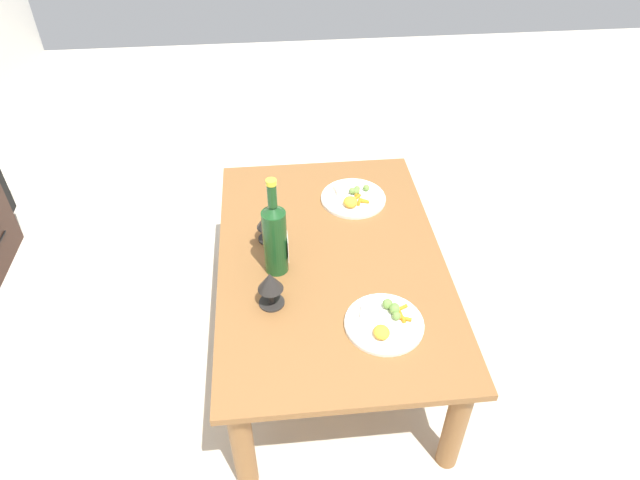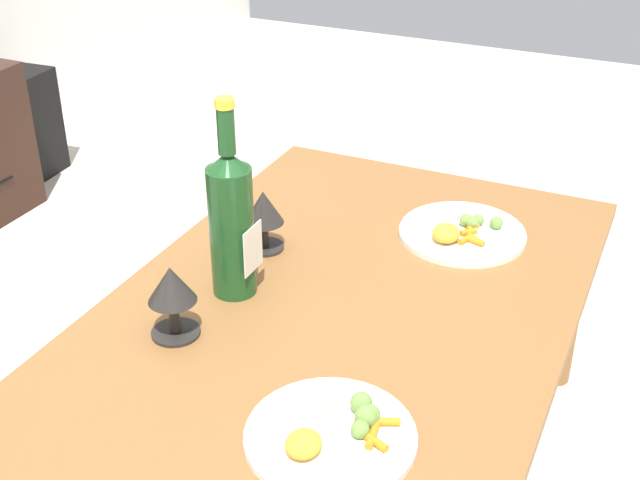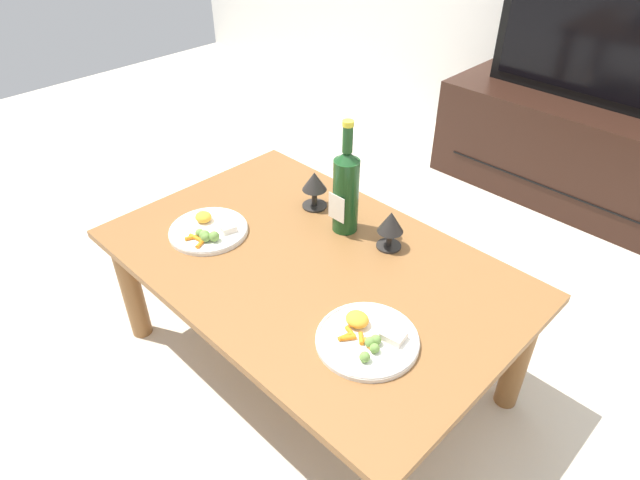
{
  "view_description": "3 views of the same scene",
  "coord_description": "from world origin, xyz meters",
  "px_view_note": "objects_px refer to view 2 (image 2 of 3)",
  "views": [
    {
      "loc": [
        -1.46,
        0.19,
        1.79
      ],
      "look_at": [
        0.04,
        0.04,
        0.5
      ],
      "focal_mm": 31.68,
      "sensor_mm": 36.0,
      "label": 1
    },
    {
      "loc": [
        -1.17,
        -0.5,
        1.29
      ],
      "look_at": [
        0.03,
        0.05,
        0.56
      ],
      "focal_mm": 47.7,
      "sensor_mm": 36.0,
      "label": 2
    },
    {
      "loc": [
        0.91,
        -0.88,
        1.46
      ],
      "look_at": [
        -0.0,
        0.04,
        0.51
      ],
      "focal_mm": 30.76,
      "sensor_mm": 36.0,
      "label": 3
    }
  ],
  "objects_px": {
    "floor_speaker": "(28,123)",
    "goblet_right": "(264,211)",
    "dinner_plate_left": "(332,433)",
    "goblet_left": "(172,290)",
    "dining_table": "(340,336)",
    "dinner_plate_right": "(462,231)",
    "wine_bottle": "(231,219)"
  },
  "relations": [
    {
      "from": "goblet_left",
      "to": "dinner_plate_left",
      "type": "relative_size",
      "value": 0.53
    },
    {
      "from": "dinner_plate_left",
      "to": "goblet_left",
      "type": "bearing_deg",
      "value": 69.86
    },
    {
      "from": "dinner_plate_right",
      "to": "dinner_plate_left",
      "type": "bearing_deg",
      "value": -179.77
    },
    {
      "from": "goblet_right",
      "to": "wine_bottle",
      "type": "bearing_deg",
      "value": -171.56
    },
    {
      "from": "goblet_left",
      "to": "goblet_right",
      "type": "bearing_deg",
      "value": 0.0
    },
    {
      "from": "wine_bottle",
      "to": "goblet_right",
      "type": "bearing_deg",
      "value": 8.44
    },
    {
      "from": "floor_speaker",
      "to": "dinner_plate_right",
      "type": "distance_m",
      "value": 1.88
    },
    {
      "from": "dining_table",
      "to": "wine_bottle",
      "type": "bearing_deg",
      "value": 102.02
    },
    {
      "from": "goblet_left",
      "to": "dinner_plate_right",
      "type": "relative_size",
      "value": 0.51
    },
    {
      "from": "dining_table",
      "to": "wine_bottle",
      "type": "distance_m",
      "value": 0.29
    },
    {
      "from": "goblet_left",
      "to": "dining_table",
      "type": "bearing_deg",
      "value": -47.0
    },
    {
      "from": "dining_table",
      "to": "goblet_left",
      "type": "height_order",
      "value": "goblet_left"
    },
    {
      "from": "floor_speaker",
      "to": "goblet_right",
      "type": "relative_size",
      "value": 3.01
    },
    {
      "from": "dining_table",
      "to": "goblet_left",
      "type": "bearing_deg",
      "value": 133.0
    },
    {
      "from": "dinner_plate_right",
      "to": "floor_speaker",
      "type": "bearing_deg",
      "value": 69.89
    },
    {
      "from": "dining_table",
      "to": "goblet_left",
      "type": "distance_m",
      "value": 0.34
    },
    {
      "from": "dining_table",
      "to": "dinner_plate_right",
      "type": "height_order",
      "value": "dinner_plate_right"
    },
    {
      "from": "floor_speaker",
      "to": "dinner_plate_left",
      "type": "height_order",
      "value": "dinner_plate_left"
    },
    {
      "from": "goblet_left",
      "to": "goblet_right",
      "type": "xyz_separation_m",
      "value": [
        0.32,
        0.0,
        -0.0
      ]
    },
    {
      "from": "goblet_left",
      "to": "dinner_plate_left",
      "type": "bearing_deg",
      "value": -110.14
    },
    {
      "from": "dining_table",
      "to": "goblet_left",
      "type": "relative_size",
      "value": 9.39
    },
    {
      "from": "goblet_left",
      "to": "goblet_right",
      "type": "distance_m",
      "value": 0.32
    },
    {
      "from": "wine_bottle",
      "to": "dinner_plate_right",
      "type": "relative_size",
      "value": 1.43
    },
    {
      "from": "dining_table",
      "to": "dinner_plate_left",
      "type": "distance_m",
      "value": 0.36
    },
    {
      "from": "wine_bottle",
      "to": "goblet_right",
      "type": "height_order",
      "value": "wine_bottle"
    },
    {
      "from": "dining_table",
      "to": "floor_speaker",
      "type": "xyz_separation_m",
      "value": [
        0.97,
        1.62,
        -0.19
      ]
    },
    {
      "from": "wine_bottle",
      "to": "dining_table",
      "type": "bearing_deg",
      "value": -77.98
    },
    {
      "from": "floor_speaker",
      "to": "goblet_left",
      "type": "bearing_deg",
      "value": -133.19
    },
    {
      "from": "dining_table",
      "to": "dinner_plate_right",
      "type": "distance_m",
      "value": 0.36
    },
    {
      "from": "goblet_right",
      "to": "dinner_plate_left",
      "type": "height_order",
      "value": "goblet_right"
    },
    {
      "from": "floor_speaker",
      "to": "goblet_right",
      "type": "xyz_separation_m",
      "value": [
        -0.85,
        -1.41,
        0.35
      ]
    },
    {
      "from": "goblet_right",
      "to": "dinner_plate_right",
      "type": "bearing_deg",
      "value": -58.53
    }
  ]
}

